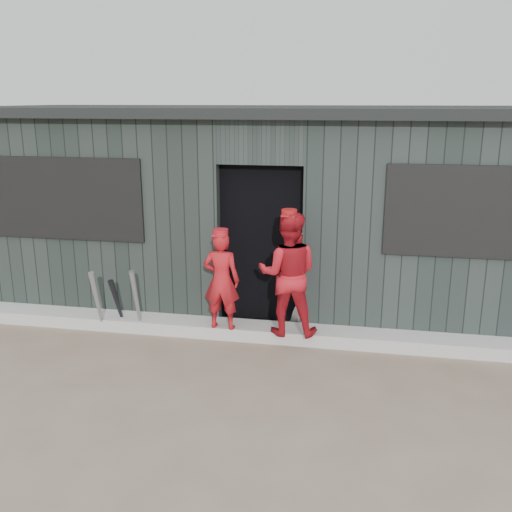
% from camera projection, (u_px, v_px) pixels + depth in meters
% --- Properties ---
extents(ground, '(80.00, 80.00, 0.00)m').
position_uv_depth(ground, '(219.00, 419.00, 5.01)').
color(ground, brown).
rests_on(ground, ground).
extents(curb, '(8.00, 0.36, 0.15)m').
position_uv_depth(curb, '(256.00, 331.00, 6.71)').
color(curb, '#ABACA6').
rests_on(curb, ground).
extents(bat_left, '(0.09, 0.32, 0.81)m').
position_uv_depth(bat_left, '(98.00, 302.00, 6.71)').
color(bat_left, gray).
rests_on(bat_left, ground).
extents(bat_mid, '(0.09, 0.23, 0.81)m').
position_uv_depth(bat_mid, '(137.00, 302.00, 6.72)').
color(bat_mid, gray).
rests_on(bat_mid, ground).
extents(bat_right, '(0.11, 0.30, 0.68)m').
position_uv_depth(bat_right, '(118.00, 304.00, 6.84)').
color(bat_right, black).
rests_on(bat_right, ground).
extents(player_red_left, '(0.42, 0.28, 1.15)m').
position_uv_depth(player_red_left, '(221.00, 280.00, 6.48)').
color(player_red_left, '#B2161D').
rests_on(player_red_left, curb).
extents(player_red_right, '(0.71, 0.57, 1.40)m').
position_uv_depth(player_red_right, '(288.00, 274.00, 6.30)').
color(player_red_right, red).
rests_on(player_red_right, curb).
extents(player_grey_back, '(0.69, 0.51, 1.27)m').
position_uv_depth(player_grey_back, '(309.00, 278.00, 6.87)').
color(player_grey_back, '#BBBBBB').
rests_on(player_grey_back, ground).
extents(dugout, '(8.30, 3.30, 2.62)m').
position_uv_depth(dugout, '(278.00, 205.00, 7.99)').
color(dugout, black).
rests_on(dugout, ground).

